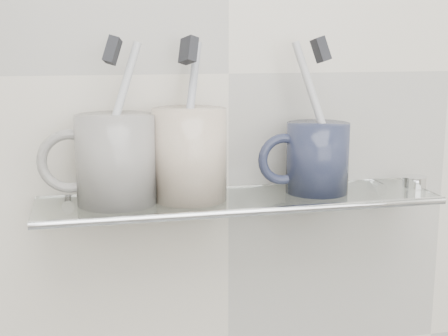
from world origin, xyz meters
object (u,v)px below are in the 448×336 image
object	(u,v)px
mug_center	(190,154)
mug_right	(317,158)
mug_left	(116,159)
shelf_glass	(240,200)

from	to	relation	value
mug_center	mug_right	world-z (taller)	mug_center
mug_left	mug_right	size ratio (longest dim) A/B	1.19
mug_left	mug_right	bearing A→B (deg)	11.31
shelf_glass	mug_left	world-z (taller)	mug_left
shelf_glass	mug_right	bearing A→B (deg)	2.76
mug_left	mug_center	bearing A→B (deg)	11.31
mug_left	mug_center	world-z (taller)	mug_center
shelf_glass	mug_right	size ratio (longest dim) A/B	5.56
shelf_glass	mug_right	xyz separation A→B (m)	(0.10, 0.00, 0.05)
shelf_glass	mug_center	bearing A→B (deg)	175.40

